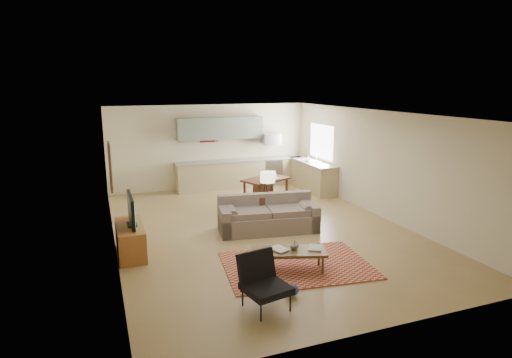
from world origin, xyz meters
name	(u,v)px	position (x,y,z in m)	size (l,w,h in m)	color
room	(261,173)	(0.00, 0.00, 1.35)	(9.00, 9.00, 9.00)	olive
kitchen_counter_back	(240,173)	(0.90, 4.18, 0.46)	(4.26, 0.64, 0.92)	tan
kitchen_counter_right	(312,176)	(2.93, 3.00, 0.46)	(0.64, 2.26, 0.92)	tan
kitchen_range	(271,171)	(2.00, 4.18, 0.45)	(0.62, 0.62, 0.90)	#A5A8AD
kitchen_microwave	(271,139)	(2.00, 4.20, 1.55)	(0.62, 0.40, 0.35)	#A5A8AD
upper_cabinets	(220,128)	(0.30, 4.33, 1.95)	(2.80, 0.34, 0.70)	slate
window_right	(321,142)	(3.23, 3.00, 1.55)	(0.02, 1.40, 1.05)	white
wall_art_left	(110,167)	(-3.21, 0.90, 1.55)	(0.06, 0.42, 1.10)	olive
triptych	(207,135)	(-0.10, 4.47, 1.75)	(1.70, 0.04, 0.50)	beige
rug	(297,265)	(-0.11, -2.16, 0.01)	(2.70, 1.87, 0.02)	maroon
sofa	(268,214)	(0.13, -0.15, 0.41)	(2.34, 1.02, 0.82)	#6A5C51
coffee_table	(289,261)	(-0.35, -2.31, 0.20)	(1.35, 0.54, 0.41)	#463115
book_a	(274,251)	(-0.62, -2.28, 0.42)	(0.34, 0.39, 0.03)	maroon
book_b	(308,247)	(0.04, -2.33, 0.41)	(0.37, 0.40, 0.02)	navy
vase	(294,245)	(-0.23, -2.30, 0.49)	(0.17, 0.17, 0.17)	black
armchair	(266,283)	(-1.23, -3.41, 0.42)	(0.73, 0.73, 0.83)	black
tv_credenza	(130,240)	(-2.98, -0.48, 0.31)	(0.51, 1.32, 0.61)	brown
tv	(131,210)	(-2.92, -0.48, 0.92)	(0.10, 1.02, 0.61)	black
console_table	(267,209)	(0.31, 0.33, 0.36)	(0.62, 0.42, 0.73)	#3C1F13
table_lamp	(268,183)	(0.31, 0.33, 1.02)	(0.35, 0.35, 0.58)	beige
dining_table	(266,190)	(1.03, 2.22, 0.34)	(1.34, 0.77, 0.68)	#3C1F13
dining_chair_near	(271,195)	(0.90, 1.52, 0.38)	(0.37, 0.38, 0.77)	#3C1F13
dining_chair_far	(261,183)	(1.15, 2.92, 0.38)	(0.37, 0.38, 0.77)	#3C1F13
laptop	(276,175)	(1.30, 2.13, 0.79)	(0.29, 0.22, 0.22)	#A5A8AD
soap_bottle	(308,158)	(2.83, 3.09, 1.02)	(0.10, 0.10, 0.19)	beige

